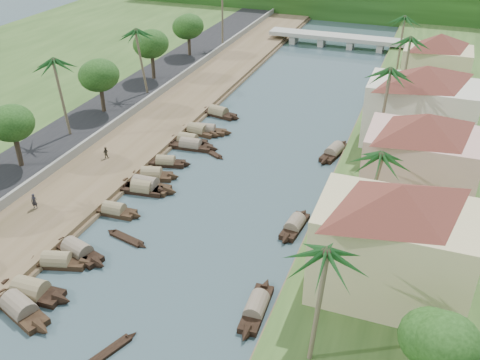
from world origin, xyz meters
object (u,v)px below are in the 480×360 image
(sampan_0, at_px, (20,309))
(sampan_1, at_px, (31,291))
(building_near, at_px, (393,240))
(person_near, at_px, (34,201))
(bridge, at_px, (337,38))

(sampan_0, xyz_separation_m, sampan_1, (-0.53, 2.02, 0.00))
(building_near, height_order, person_near, building_near)
(building_near, height_order, sampan_1, building_near)
(building_near, distance_m, sampan_0, 30.69)
(bridge, relative_size, sampan_0, 3.27)
(bridge, distance_m, sampan_1, 84.20)
(sampan_0, relative_size, person_near, 4.95)
(bridge, height_order, building_near, building_near)
(bridge, relative_size, sampan_1, 3.44)
(sampan_1, relative_size, person_near, 4.71)
(sampan_1, distance_m, person_near, 12.98)
(sampan_0, xyz_separation_m, person_near, (-8.24, 12.39, 1.25))
(building_near, bearing_deg, sampan_0, -157.14)
(building_near, bearing_deg, person_near, 178.89)
(building_near, bearing_deg, bridge, 104.39)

